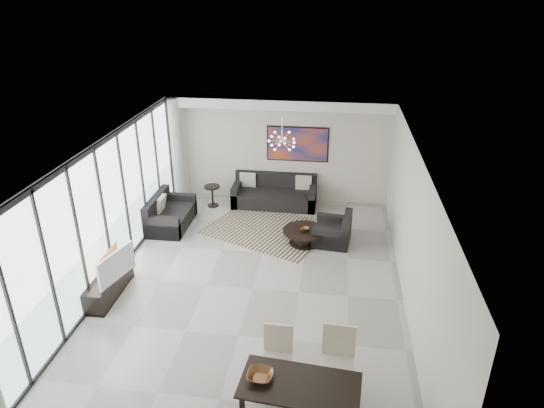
% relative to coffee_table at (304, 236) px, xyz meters
% --- Properties ---
extents(room_shell, '(6.00, 9.00, 2.90)m').
position_rel_coffee_table_xyz_m(room_shell, '(-0.44, -2.00, 1.25)').
color(room_shell, '#A8A39B').
rests_on(room_shell, ground).
extents(window_wall, '(0.37, 8.95, 2.90)m').
position_rel_coffee_table_xyz_m(window_wall, '(-3.76, -2.00, 1.26)').
color(window_wall, silver).
rests_on(window_wall, floor).
extents(soffit, '(5.98, 0.40, 0.26)m').
position_rel_coffee_table_xyz_m(soffit, '(-0.91, 2.30, 2.57)').
color(soffit, white).
rests_on(soffit, room_shell).
extents(painting, '(1.68, 0.04, 0.98)m').
position_rel_coffee_table_xyz_m(painting, '(-0.41, 2.47, 1.45)').
color(painting, '#C8491B').
rests_on(painting, room_shell).
extents(chandelier, '(0.66, 0.66, 0.71)m').
position_rel_coffee_table_xyz_m(chandelier, '(-0.61, 0.50, 2.15)').
color(chandelier, silver).
rests_on(chandelier, room_shell).
extents(rug, '(3.43, 3.08, 0.01)m').
position_rel_coffee_table_xyz_m(rug, '(-0.94, 0.60, -0.20)').
color(rug, black).
rests_on(rug, floor).
extents(coffee_table, '(1.02, 1.02, 0.36)m').
position_rel_coffee_table_xyz_m(coffee_table, '(0.00, 0.00, 0.00)').
color(coffee_table, black).
rests_on(coffee_table, floor).
extents(bowl_coffee, '(0.26, 0.26, 0.08)m').
position_rel_coffee_table_xyz_m(bowl_coffee, '(-0.01, -0.03, 0.19)').
color(bowl_coffee, brown).
rests_on(bowl_coffee, coffee_table).
extents(sofa_main, '(2.28, 0.93, 0.83)m').
position_rel_coffee_table_xyz_m(sofa_main, '(-0.98, 2.08, 0.08)').
color(sofa_main, black).
rests_on(sofa_main, floor).
extents(loveseat, '(0.89, 1.59, 0.79)m').
position_rel_coffee_table_xyz_m(loveseat, '(-3.45, 0.47, 0.07)').
color(loveseat, black).
rests_on(loveseat, floor).
extents(armchair, '(0.93, 0.97, 0.74)m').
position_rel_coffee_table_xyz_m(armchair, '(0.68, 0.15, 0.05)').
color(armchair, black).
rests_on(armchair, floor).
extents(side_table, '(0.43, 0.43, 0.59)m').
position_rel_coffee_table_xyz_m(side_table, '(-2.66, 1.76, 0.20)').
color(side_table, black).
rests_on(side_table, floor).
extents(tv_console, '(0.41, 1.45, 0.45)m').
position_rel_coffee_table_xyz_m(tv_console, '(-3.67, -2.57, 0.02)').
color(tv_console, black).
rests_on(tv_console, floor).
extents(television, '(0.39, 1.01, 0.58)m').
position_rel_coffee_table_xyz_m(television, '(-3.51, -2.62, 0.54)').
color(television, gray).
rests_on(television, tv_console).
extents(dining_table, '(1.71, 0.97, 0.69)m').
position_rel_coffee_table_xyz_m(dining_table, '(0.30, -5.10, 0.39)').
color(dining_table, black).
rests_on(dining_table, floor).
extents(dining_chair_nw, '(0.45, 0.45, 0.98)m').
position_rel_coffee_table_xyz_m(dining_chair_nw, '(-0.10, -4.34, 0.36)').
color(dining_chair_nw, beige).
rests_on(dining_chair_nw, floor).
extents(dining_chair_ne, '(0.53, 0.53, 1.07)m').
position_rel_coffee_table_xyz_m(dining_chair_ne, '(0.81, -4.36, 0.42)').
color(dining_chair_ne, beige).
rests_on(dining_chair_ne, floor).
extents(bowl_dining, '(0.39, 0.39, 0.09)m').
position_rel_coffee_table_xyz_m(bowl_dining, '(-0.25, -5.06, 0.53)').
color(bowl_dining, brown).
rests_on(bowl_dining, dining_table).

